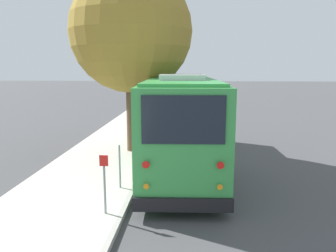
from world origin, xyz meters
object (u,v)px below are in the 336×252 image
at_px(sign_post_near, 105,184).
at_px(fire_hydrant, 151,123).
at_px(street_tree, 131,23).
at_px(shuttle_bus, 181,117).
at_px(sign_post_far, 120,167).
at_px(parked_sedan_white, 183,112).
at_px(parked_sedan_blue, 181,103).

bearing_deg(sign_post_near, fire_hydrant, 0.78).
relative_size(street_tree, fire_hydrant, 10.64).
xyz_separation_m(shuttle_bus, sign_post_far, (-3.07, 1.80, -1.12)).
distance_m(shuttle_bus, street_tree, 4.70).
relative_size(parked_sedan_white, fire_hydrant, 5.46).
distance_m(parked_sedan_blue, sign_post_near, 22.44).
height_order(parked_sedan_white, fire_hydrant, parked_sedan_white).
bearing_deg(sign_post_near, parked_sedan_blue, -3.59).
height_order(parked_sedan_blue, fire_hydrant, parked_sedan_blue).
xyz_separation_m(parked_sedan_blue, sign_post_far, (-20.56, 1.40, 0.22)).
distance_m(shuttle_bus, sign_post_near, 5.32).
relative_size(parked_sedan_white, sign_post_far, 3.24).
distance_m(shuttle_bus, parked_sedan_white, 11.10).
relative_size(shuttle_bus, sign_post_near, 6.59).
xyz_separation_m(sign_post_far, fire_hydrant, (9.64, 0.16, -0.28)).
bearing_deg(fire_hydrant, shuttle_bus, -163.37).
relative_size(parked_sedan_blue, sign_post_far, 3.51).
bearing_deg(shuttle_bus, parked_sedan_blue, -0.79).
distance_m(street_tree, sign_post_near, 8.21).
bearing_deg(sign_post_far, fire_hydrant, 0.93).
relative_size(parked_sedan_blue, fire_hydrant, 5.91).
bearing_deg(parked_sedan_white, sign_post_far, 176.28).
relative_size(sign_post_near, sign_post_far, 1.13).
xyz_separation_m(parked_sedan_white, sign_post_far, (-14.09, 1.68, 0.22)).
xyz_separation_m(parked_sedan_blue, sign_post_near, (-22.40, 1.40, 0.34)).
height_order(parked_sedan_white, sign_post_near, sign_post_near).
bearing_deg(fire_hydrant, street_tree, 177.25).
bearing_deg(parked_sedan_blue, street_tree, 168.96).
bearing_deg(street_tree, shuttle_bus, -128.91).
distance_m(street_tree, fire_hydrant, 7.05).
distance_m(parked_sedan_white, parked_sedan_blue, 6.47).
distance_m(shuttle_bus, fire_hydrant, 6.99).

